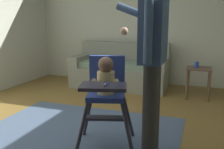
{
  "coord_description": "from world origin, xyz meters",
  "views": [
    {
      "loc": [
        1.3,
        -2.46,
        1.27
      ],
      "look_at": [
        0.51,
        -0.24,
        0.78
      ],
      "focal_mm": 41.06,
      "sensor_mm": 36.0,
      "label": 1
    }
  ],
  "objects_px": {
    "couch": "(121,70)",
    "side_table": "(199,76)",
    "adult_standing": "(152,59)",
    "high_chair": "(106,85)",
    "sippy_cup": "(197,65)"
  },
  "relations": [
    {
      "from": "adult_standing",
      "to": "side_table",
      "type": "bearing_deg",
      "value": -100.51
    },
    {
      "from": "adult_standing",
      "to": "side_table",
      "type": "distance_m",
      "value": 2.23
    },
    {
      "from": "high_chair",
      "to": "adult_standing",
      "type": "height_order",
      "value": "adult_standing"
    },
    {
      "from": "side_table",
      "to": "couch",
      "type": "bearing_deg",
      "value": 166.96
    },
    {
      "from": "high_chair",
      "to": "couch",
      "type": "bearing_deg",
      "value": 178.0
    },
    {
      "from": "adult_standing",
      "to": "couch",
      "type": "bearing_deg",
      "value": -66.59
    },
    {
      "from": "couch",
      "to": "side_table",
      "type": "height_order",
      "value": "couch"
    },
    {
      "from": "couch",
      "to": "sippy_cup",
      "type": "height_order",
      "value": "couch"
    },
    {
      "from": "couch",
      "to": "high_chair",
      "type": "bearing_deg",
      "value": 14.13
    },
    {
      "from": "side_table",
      "to": "high_chair",
      "type": "bearing_deg",
      "value": -111.61
    },
    {
      "from": "couch",
      "to": "side_table",
      "type": "xyz_separation_m",
      "value": [
        1.46,
        -0.34,
        0.05
      ]
    },
    {
      "from": "high_chair",
      "to": "adult_standing",
      "type": "distance_m",
      "value": 0.53
    },
    {
      "from": "high_chair",
      "to": "sippy_cup",
      "type": "relative_size",
      "value": 9.48
    },
    {
      "from": "high_chair",
      "to": "adult_standing",
      "type": "relative_size",
      "value": 0.57
    },
    {
      "from": "high_chair",
      "to": "sippy_cup",
      "type": "height_order",
      "value": "high_chair"
    }
  ]
}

